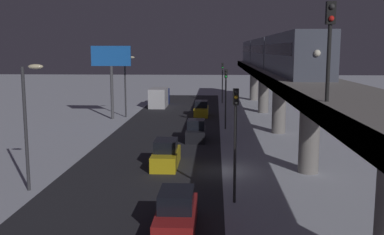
{
  "coord_description": "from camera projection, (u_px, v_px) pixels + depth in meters",
  "views": [
    {
      "loc": [
        0.15,
        30.9,
        8.51
      ],
      "look_at": [
        2.52,
        -14.85,
        1.55
      ],
      "focal_mm": 42.18,
      "sensor_mm": 36.0,
      "label": 1
    }
  ],
  "objects": [
    {
      "name": "avenue_asphalt",
      "position": [
        145.0,
        170.0,
        32.04
      ],
      "size": [
        11.0,
        105.26,
        0.01
      ],
      "primitive_type": "cube",
      "color": "#28282D",
      "rests_on": "ground_plane"
    },
    {
      "name": "sedan_yellow",
      "position": [
        201.0,
        110.0,
        57.98
      ],
      "size": [
        1.8,
        4.66,
        1.97
      ],
      "rotation": [
        0.0,
        0.0,
        3.14
      ],
      "color": "gold",
      "rests_on": "ground_plane"
    },
    {
      "name": "ground_plane",
      "position": [
        217.0,
        171.0,
        31.78
      ],
      "size": [
        240.0,
        240.0,
        0.0
      ],
      "primitive_type": "plane",
      "color": "silver"
    },
    {
      "name": "traffic_light_near",
      "position": [
        235.0,
        129.0,
        24.64
      ],
      "size": [
        0.32,
        0.44,
        6.4
      ],
      "color": "#2D2D2D",
      "rests_on": "ground_plane"
    },
    {
      "name": "sedan_yellow_2",
      "position": [
        166.0,
        155.0,
        33.08
      ],
      "size": [
        1.8,
        4.66,
        1.97
      ],
      "rotation": [
        0.0,
        0.0,
        3.14
      ],
      "color": "gold",
      "rests_on": "ground_plane"
    },
    {
      "name": "box_truck",
      "position": [
        159.0,
        97.0,
        67.61
      ],
      "size": [
        2.4,
        7.4,
        2.8
      ],
      "color": "navy",
      "rests_on": "ground_plane"
    },
    {
      "name": "street_lamp_far",
      "position": [
        127.0,
        79.0,
        56.32
      ],
      "size": [
        1.35,
        0.44,
        7.65
      ],
      "color": "#38383D",
      "rests_on": "ground_plane"
    },
    {
      "name": "rail_signal",
      "position": [
        330.0,
        34.0,
        18.02
      ],
      "size": [
        0.36,
        0.41,
        4.0
      ],
      "color": "black",
      "rests_on": "elevated_railway"
    },
    {
      "name": "traffic_light_far",
      "position": [
        222.0,
        77.0,
        70.98
      ],
      "size": [
        0.32,
        0.44,
        6.4
      ],
      "color": "#2D2D2D",
      "rests_on": "ground_plane"
    },
    {
      "name": "traffic_light_mid",
      "position": [
        226.0,
        90.0,
        47.81
      ],
      "size": [
        0.32,
        0.44,
        6.4
      ],
      "color": "#2D2D2D",
      "rests_on": "ground_plane"
    },
    {
      "name": "sedan_red",
      "position": [
        176.0,
        214.0,
        21.24
      ],
      "size": [
        1.8,
        4.76,
        1.97
      ],
      "rotation": [
        0.0,
        0.0,
        3.14
      ],
      "color": "#A51E1E",
      "rests_on": "ground_plane"
    },
    {
      "name": "commercial_billboard",
      "position": [
        111.0,
        63.0,
        54.37
      ],
      "size": [
        4.8,
        0.36,
        8.9
      ],
      "color": "#4C4C51",
      "rests_on": "ground_plane"
    },
    {
      "name": "sedan_black",
      "position": [
        196.0,
        132.0,
        42.41
      ],
      "size": [
        1.8,
        4.06,
        1.97
      ],
      "rotation": [
        0.0,
        0.0,
        3.14
      ],
      "color": "black",
      "rests_on": "ground_plane"
    },
    {
      "name": "subway_train",
      "position": [
        268.0,
        52.0,
        56.15
      ],
      "size": [
        2.94,
        55.47,
        3.4
      ],
      "color": "#4C5160",
      "rests_on": "elevated_railway"
    },
    {
      "name": "elevated_railway",
      "position": [
        310.0,
        94.0,
        30.63
      ],
      "size": [
        5.0,
        105.26,
        6.39
      ],
      "color": "gray",
      "rests_on": "ground_plane"
    },
    {
      "name": "street_lamp_near",
      "position": [
        28.0,
        112.0,
        26.7
      ],
      "size": [
        1.35,
        0.44,
        7.65
      ],
      "color": "#38383D",
      "rests_on": "ground_plane"
    }
  ]
}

